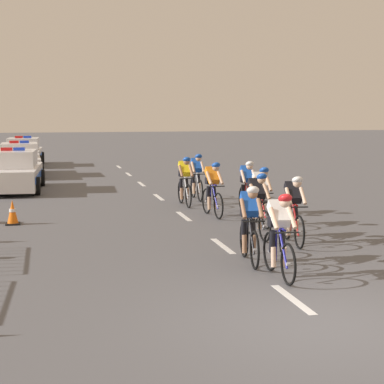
{
  "coord_description": "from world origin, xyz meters",
  "views": [
    {
      "loc": [
        -3.67,
        -7.81,
        2.91
      ],
      "look_at": [
        -0.51,
        5.91,
        1.1
      ],
      "focal_mm": 59.32,
      "sensor_mm": 36.0,
      "label": 1
    }
  ],
  "objects_px": {
    "cyclist_seventh": "(247,187)",
    "police_car_second": "(20,161)",
    "cyclist_eighth": "(185,180)",
    "traffic_cone_far": "(13,213)",
    "cyclist_second": "(250,223)",
    "cyclist_lead": "(279,234)",
    "cyclist_fourth": "(257,204)",
    "cyclist_ninth": "(197,176)",
    "cyclist_fifth": "(261,195)",
    "police_car_nearest": "(14,172)",
    "cyclist_sixth": "(213,188)",
    "cyclist_third": "(293,209)",
    "police_car_third": "(24,153)"
  },
  "relations": [
    {
      "from": "cyclist_seventh",
      "to": "police_car_second",
      "type": "height_order",
      "value": "police_car_second"
    },
    {
      "from": "cyclist_seventh",
      "to": "cyclist_eighth",
      "type": "bearing_deg",
      "value": 124.77
    },
    {
      "from": "cyclist_eighth",
      "to": "traffic_cone_far",
      "type": "height_order",
      "value": "cyclist_eighth"
    },
    {
      "from": "cyclist_second",
      "to": "traffic_cone_far",
      "type": "bearing_deg",
      "value": 130.87
    },
    {
      "from": "cyclist_lead",
      "to": "cyclist_fourth",
      "type": "bearing_deg",
      "value": 77.45
    },
    {
      "from": "cyclist_ninth",
      "to": "police_car_second",
      "type": "height_order",
      "value": "police_car_second"
    },
    {
      "from": "cyclist_eighth",
      "to": "police_car_second",
      "type": "distance_m",
      "value": 11.7
    },
    {
      "from": "cyclist_fifth",
      "to": "traffic_cone_far",
      "type": "bearing_deg",
      "value": 165.28
    },
    {
      "from": "cyclist_ninth",
      "to": "police_car_nearest",
      "type": "height_order",
      "value": "police_car_nearest"
    },
    {
      "from": "cyclist_ninth",
      "to": "cyclist_seventh",
      "type": "bearing_deg",
      "value": -77.55
    },
    {
      "from": "cyclist_lead",
      "to": "traffic_cone_far",
      "type": "xyz_separation_m",
      "value": [
        -4.8,
        6.5,
        -0.48
      ]
    },
    {
      "from": "cyclist_fourth",
      "to": "cyclist_sixth",
      "type": "bearing_deg",
      "value": 94.16
    },
    {
      "from": "cyclist_lead",
      "to": "cyclist_fifth",
      "type": "bearing_deg",
      "value": 74.57
    },
    {
      "from": "police_car_nearest",
      "to": "cyclist_ninth",
      "type": "bearing_deg",
      "value": -32.11
    },
    {
      "from": "cyclist_lead",
      "to": "traffic_cone_far",
      "type": "bearing_deg",
      "value": 126.42
    },
    {
      "from": "cyclist_fourth",
      "to": "traffic_cone_far",
      "type": "xyz_separation_m",
      "value": [
        -5.56,
        3.07,
        -0.48
      ]
    },
    {
      "from": "cyclist_second",
      "to": "cyclist_eighth",
      "type": "bearing_deg",
      "value": 87.12
    },
    {
      "from": "cyclist_third",
      "to": "police_car_nearest",
      "type": "xyz_separation_m",
      "value": [
        -6.38,
        11.04,
        -0.11
      ]
    },
    {
      "from": "cyclist_seventh",
      "to": "police_car_third",
      "type": "xyz_separation_m",
      "value": [
        -6.66,
        17.83,
        -0.11
      ]
    },
    {
      "from": "cyclist_ninth",
      "to": "police_car_third",
      "type": "relative_size",
      "value": 0.39
    },
    {
      "from": "cyclist_lead",
      "to": "police_car_nearest",
      "type": "distance_m",
      "value": 14.56
    },
    {
      "from": "traffic_cone_far",
      "to": "cyclist_second",
      "type": "bearing_deg",
      "value": -49.13
    },
    {
      "from": "cyclist_fourth",
      "to": "cyclist_fifth",
      "type": "distance_m",
      "value": 1.57
    },
    {
      "from": "police_car_nearest",
      "to": "police_car_second",
      "type": "bearing_deg",
      "value": 89.98
    },
    {
      "from": "cyclist_sixth",
      "to": "cyclist_ninth",
      "type": "relative_size",
      "value": 1.0
    },
    {
      "from": "police_car_nearest",
      "to": "police_car_third",
      "type": "xyz_separation_m",
      "value": [
        0.0,
        10.91,
        0.0
      ]
    },
    {
      "from": "cyclist_third",
      "to": "cyclist_seventh",
      "type": "xyz_separation_m",
      "value": [
        0.27,
        4.12,
        0.0
      ]
    },
    {
      "from": "cyclist_sixth",
      "to": "cyclist_ninth",
      "type": "distance_m",
      "value": 3.36
    },
    {
      "from": "cyclist_third",
      "to": "cyclist_sixth",
      "type": "relative_size",
      "value": 1.0
    },
    {
      "from": "cyclist_seventh",
      "to": "traffic_cone_far",
      "type": "relative_size",
      "value": 2.69
    },
    {
      "from": "police_car_nearest",
      "to": "police_car_second",
      "type": "distance_m",
      "value": 5.49
    },
    {
      "from": "cyclist_eighth",
      "to": "cyclist_second",
      "type": "bearing_deg",
      "value": -92.88
    },
    {
      "from": "cyclist_eighth",
      "to": "cyclist_fifth",
      "type": "bearing_deg",
      "value": -73.41
    },
    {
      "from": "cyclist_ninth",
      "to": "police_car_second",
      "type": "relative_size",
      "value": 0.39
    },
    {
      "from": "police_car_nearest",
      "to": "cyclist_eighth",
      "type": "bearing_deg",
      "value": -43.07
    },
    {
      "from": "cyclist_third",
      "to": "cyclist_fourth",
      "type": "relative_size",
      "value": 1.0
    },
    {
      "from": "cyclist_fourth",
      "to": "police_car_third",
      "type": "bearing_deg",
      "value": 105.45
    },
    {
      "from": "cyclist_second",
      "to": "cyclist_fifth",
      "type": "distance_m",
      "value": 4.03
    },
    {
      "from": "police_car_second",
      "to": "cyclist_second",
      "type": "bearing_deg",
      "value": -74.74
    },
    {
      "from": "cyclist_ninth",
      "to": "traffic_cone_far",
      "type": "height_order",
      "value": "cyclist_ninth"
    },
    {
      "from": "cyclist_sixth",
      "to": "cyclist_seventh",
      "type": "relative_size",
      "value": 1.0
    },
    {
      "from": "police_car_third",
      "to": "cyclist_third",
      "type": "bearing_deg",
      "value": -73.79
    },
    {
      "from": "cyclist_fifth",
      "to": "cyclist_sixth",
      "type": "xyz_separation_m",
      "value": [
        -0.81,
        1.67,
        0.0
      ]
    },
    {
      "from": "cyclist_ninth",
      "to": "cyclist_second",
      "type": "bearing_deg",
      "value": -96.82
    },
    {
      "from": "cyclist_lead",
      "to": "cyclist_ninth",
      "type": "bearing_deg",
      "value": 84.92
    },
    {
      "from": "cyclist_seventh",
      "to": "cyclist_ninth",
      "type": "height_order",
      "value": "same"
    },
    {
      "from": "cyclist_second",
      "to": "cyclist_third",
      "type": "xyz_separation_m",
      "value": [
        1.48,
        1.45,
        0.0
      ]
    },
    {
      "from": "cyclist_second",
      "to": "cyclist_fifth",
      "type": "relative_size",
      "value": 1.0
    },
    {
      "from": "cyclist_lead",
      "to": "cyclist_fifth",
      "type": "xyz_separation_m",
      "value": [
        1.35,
        4.89,
        0.0
      ]
    },
    {
      "from": "cyclist_second",
      "to": "cyclist_fourth",
      "type": "xyz_separation_m",
      "value": [
        0.93,
        2.28,
        0.0
      ]
    }
  ]
}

